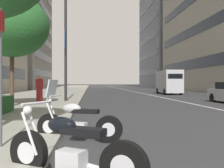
{
  "coord_description": "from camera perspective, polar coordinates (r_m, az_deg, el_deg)",
  "views": [
    {
      "loc": [
        -3.27,
        6.65,
        1.4
      ],
      "look_at": [
        15.52,
        5.04,
        1.29
      ],
      "focal_mm": 40.29,
      "sensor_mm": 36.0,
      "label": 1
    }
  ],
  "objects": [
    {
      "name": "motorcycle_second_in_row",
      "position": [
        6.16,
        -7.99,
        -8.65
      ],
      "size": [
        0.89,
        2.07,
        1.47
      ],
      "rotation": [
        0.0,
        0.0,
        1.24
      ],
      "color": "black",
      "rests_on": "ground"
    },
    {
      "name": "street_lamp_with_banners",
      "position": [
        17.8,
        -9.32,
        14.04
      ],
      "size": [
        1.26,
        2.66,
        9.39
      ],
      "color": "#232326",
      "rests_on": "sidewalk_right_plaza"
    },
    {
      "name": "delivery_van_ahead",
      "position": [
        30.83,
        12.75,
        0.51
      ],
      "size": [
        5.06,
        2.13,
        2.81
      ],
      "rotation": [
        0.0,
        0.0,
        -0.02
      ],
      "color": "#B7B7BC",
      "rests_on": "ground"
    },
    {
      "name": "motorcycle_far_end_row",
      "position": [
        3.71,
        -9.39,
        -14.94
      ],
      "size": [
        1.23,
        2.01,
        1.11
      ],
      "rotation": [
        0.0,
        0.0,
        1.05
      ],
      "color": "black",
      "rests_on": "ground"
    },
    {
      "name": "parking_sign_by_curb",
      "position": [
        5.36,
        -23.96,
        4.21
      ],
      "size": [
        0.32,
        0.06,
        2.7
      ],
      "color": "#47494C",
      "rests_on": "sidewalk_right_plaza"
    },
    {
      "name": "lane_centre_stripe",
      "position": [
        38.86,
        4.97,
        -1.72
      ],
      "size": [
        110.0,
        0.16,
        0.01
      ],
      "primitive_type": "cube",
      "color": "silver",
      "rests_on": "ground"
    },
    {
      "name": "sidewalk_right_plaza",
      "position": [
        33.66,
        -13.42,
        -1.92
      ],
      "size": [
        160.0,
        8.55,
        0.15
      ],
      "primitive_type": "cube",
      "color": "gray",
      "rests_on": "ground"
    },
    {
      "name": "street_tree_mid_sidewalk",
      "position": [
        14.77,
        -21.78,
        12.15
      ],
      "size": [
        3.93,
        3.93,
        5.96
      ],
      "color": "#473323",
      "rests_on": "sidewalk_right_plaza"
    },
    {
      "name": "pedestrian_on_plaza",
      "position": [
        16.6,
        -16.14,
        -0.98
      ],
      "size": [
        0.44,
        0.48,
        1.72
      ],
      "rotation": [
        0.0,
        0.0,
        2.54
      ],
      "color": "maroon",
      "rests_on": "sidewalk_right_plaza"
    }
  ]
}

